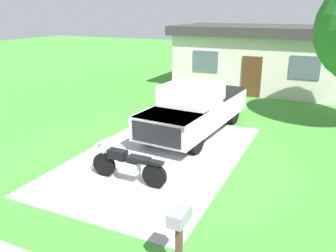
# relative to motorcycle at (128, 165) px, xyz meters

# --- Properties ---
(ground_plane) EXTENTS (80.00, 80.00, 0.00)m
(ground_plane) POSITION_rel_motorcycle_xyz_m (0.01, 1.86, -0.47)
(ground_plane) COLOR #439134
(driveway_pad) EXTENTS (4.67, 7.75, 0.01)m
(driveway_pad) POSITION_rel_motorcycle_xyz_m (0.01, 1.86, -0.47)
(driveway_pad) COLOR #9F9F9F
(driveway_pad) RESTS_ON ground
(motorcycle) EXTENTS (2.21, 0.70, 1.09)m
(motorcycle) POSITION_rel_motorcycle_xyz_m (0.00, 0.00, 0.00)
(motorcycle) COLOR black
(motorcycle) RESTS_ON ground
(pickup_truck) EXTENTS (2.42, 5.75, 1.90)m
(pickup_truck) POSITION_rel_motorcycle_xyz_m (0.24, 4.44, 0.48)
(pickup_truck) COLOR black
(pickup_truck) RESTS_ON ground
(mailbox) EXTENTS (0.26, 0.48, 1.26)m
(mailbox) POSITION_rel_motorcycle_xyz_m (2.58, -2.57, 0.51)
(mailbox) COLOR #4C3823
(mailbox) RESTS_ON ground
(neighbor_house) EXTENTS (9.60, 5.60, 3.50)m
(neighbor_house) POSITION_rel_motorcycle_xyz_m (0.85, 13.34, 1.32)
(neighbor_house) COLOR beige
(neighbor_house) RESTS_ON ground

